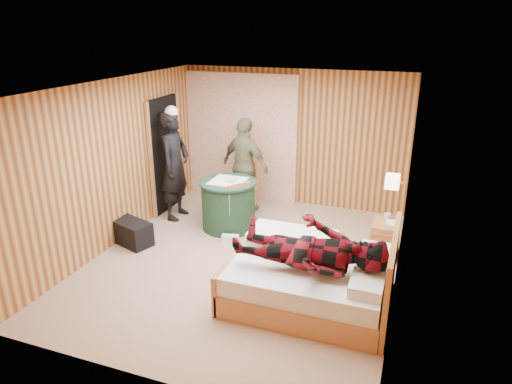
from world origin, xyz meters
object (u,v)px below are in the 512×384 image
(bed, at_px, (311,278))
(man_on_bed, at_px, (311,239))
(round_table, at_px, (228,204))
(duffel_bag, at_px, (132,233))
(man_at_table, at_px, (245,166))
(chair_near, at_px, (236,204))
(chair_far, at_px, (244,184))
(woman_standing, at_px, (175,166))
(wall_lamp, at_px, (393,181))
(nightstand, at_px, (385,238))

(bed, height_order, man_on_bed, man_on_bed)
(round_table, xyz_separation_m, man_on_bed, (1.81, -1.84, 0.52))
(duffel_bag, xyz_separation_m, man_at_table, (1.19, 1.86, 0.67))
(duffel_bag, bearing_deg, chair_near, 51.87)
(chair_far, relative_size, duffel_bag, 1.41)
(man_at_table, bearing_deg, man_on_bed, 145.41)
(woman_standing, bearing_deg, man_on_bed, -125.14)
(man_on_bed, bearing_deg, duffel_bag, 165.58)
(wall_lamp, distance_m, chair_near, 2.54)
(chair_far, bearing_deg, man_at_table, 85.38)
(chair_far, xyz_separation_m, man_on_bed, (1.82, -2.58, 0.41))
(bed, xyz_separation_m, round_table, (-1.79, 1.61, 0.12))
(chair_near, bearing_deg, duffel_bag, -22.19)
(wall_lamp, xyz_separation_m, nightstand, (-0.04, 0.44, -1.03))
(woman_standing, xyz_separation_m, man_on_bed, (2.85, -1.95, -0.00))
(man_on_bed, bearing_deg, man_at_table, 124.61)
(nightstand, height_order, chair_far, chair_far)
(nightstand, distance_m, duffel_bag, 3.86)
(wall_lamp, bearing_deg, chair_near, 171.21)
(chair_near, height_order, duffel_bag, chair_near)
(duffel_bag, xyz_separation_m, man_on_bed, (3.00, -0.77, 0.76))
(bed, bearing_deg, nightstand, 63.69)
(bed, xyz_separation_m, woman_standing, (-2.83, 1.73, 0.65))
(chair_far, bearing_deg, duffel_bag, -125.02)
(wall_lamp, xyz_separation_m, man_at_table, (-2.59, 1.32, -0.44))
(round_table, distance_m, chair_near, 0.28)
(chair_far, distance_m, man_on_bed, 3.18)
(man_on_bed, bearing_deg, nightstand, 67.32)
(wall_lamp, xyz_separation_m, chair_near, (-2.39, 0.37, -0.78))
(wall_lamp, relative_size, chair_near, 0.29)
(bed, distance_m, man_at_table, 3.05)
(bed, bearing_deg, chair_far, 127.34)
(bed, bearing_deg, man_at_table, 126.73)
(man_at_table, bearing_deg, bed, 147.53)
(duffel_bag, distance_m, man_at_table, 2.30)
(round_table, relative_size, man_on_bed, 0.53)
(nightstand, bearing_deg, man_at_table, 160.91)
(round_table, bearing_deg, wall_lamp, -11.63)
(woman_standing, bearing_deg, nightstand, -94.01)
(chair_far, relative_size, chair_near, 1.04)
(round_table, bearing_deg, nightstand, -2.03)
(wall_lamp, relative_size, duffel_bag, 0.39)
(nightstand, bearing_deg, wall_lamp, -84.42)
(nightstand, xyz_separation_m, man_at_table, (-2.54, 0.88, 0.60))
(chair_far, bearing_deg, nightstand, -19.81)
(wall_lamp, relative_size, nightstand, 0.49)
(chair_far, distance_m, chair_near, 0.93)
(chair_far, xyz_separation_m, woman_standing, (-1.03, -0.62, 0.41))
(chair_far, bearing_deg, wall_lamp, -27.93)
(man_on_bed, bearing_deg, round_table, 134.62)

